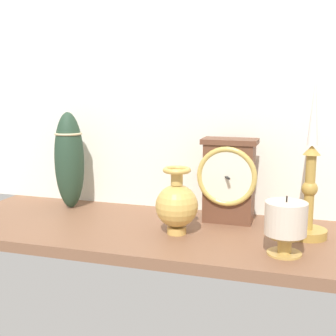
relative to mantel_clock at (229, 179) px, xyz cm
name	(u,v)px	position (x,y,z in cm)	size (l,w,h in cm)	color
ground_plane	(157,233)	(-14.53, -9.37, -11.51)	(100.00, 36.00, 2.40)	brown
back_wall	(180,83)	(-14.53, 9.13, 22.19)	(120.00, 2.00, 65.00)	white
mantel_clock	(229,179)	(0.00, 0.00, 0.00)	(13.87, 9.53, 19.82)	brown
candlestick_tall_left	(310,186)	(18.14, -5.89, 0.91)	(8.24, 8.24, 34.26)	#AE883A
brass_vase_bulbous	(177,204)	(-9.18, -11.98, -3.71)	(9.31, 9.31, 14.72)	tan
pillar_candle_front	(286,223)	(14.03, -17.73, -4.06)	(8.01, 8.01, 11.53)	tan
tall_ceramic_vase	(69,160)	(-42.07, 0.61, 2.46)	(7.67, 7.67, 25.25)	#253E2C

